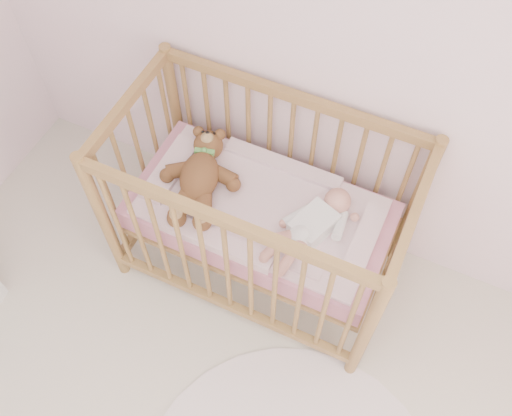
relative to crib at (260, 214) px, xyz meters
The scene contains 6 objects.
wall_back 1.01m from the crib, 46.63° to the left, with size 4.00×0.02×2.70m, color white.
crib is the anchor object (origin of this frame).
mattress 0.01m from the crib, ahead, with size 1.22×0.62×0.13m, color #C67B8E.
blanket 0.06m from the crib, ahead, with size 1.10×0.58×0.06m, color pink, non-canonical shape.
baby 0.30m from the crib, ahead, with size 0.27×0.55×0.13m, color white, non-canonical shape.
teddy_bear 0.34m from the crib, behind, with size 0.40×0.57×0.16m, color brown, non-canonical shape.
Camera 1 is at (0.21, 0.29, 2.80)m, focal length 40.00 mm.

